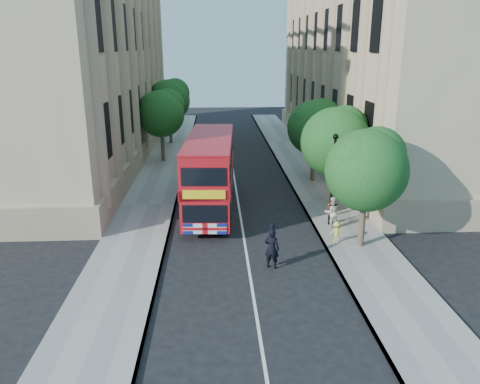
{
  "coord_description": "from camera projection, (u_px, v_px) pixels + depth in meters",
  "views": [
    {
      "loc": [
        -1.48,
        -18.39,
        9.75
      ],
      "look_at": [
        -0.16,
        5.38,
        2.3
      ],
      "focal_mm": 35.0,
      "sensor_mm": 36.0,
      "label": 1
    }
  ],
  "objects": [
    {
      "name": "police_constable",
      "position": [
        272.0,
        249.0,
        21.24
      ],
      "size": [
        0.82,
        0.69,
        1.9
      ],
      "primitive_type": "imported",
      "rotation": [
        0.0,
        0.0,
        2.75
      ],
      "color": "black",
      "rests_on": "ground"
    },
    {
      "name": "tree_left_back",
      "position": [
        170.0,
        98.0,
        47.41
      ],
      "size": [
        4.2,
        4.2,
        6.65
      ],
      "color": "#473828",
      "rests_on": "ground"
    },
    {
      "name": "building_right",
      "position": [
        385.0,
        55.0,
        41.42
      ],
      "size": [
        12.0,
        38.0,
        18.0
      ],
      "primitive_type": "cube",
      "color": "tan",
      "rests_on": "ground"
    },
    {
      "name": "child_b",
      "position": [
        336.0,
        232.0,
        23.86
      ],
      "size": [
        0.73,
        0.44,
        1.11
      ],
      "primitive_type": "imported",
      "rotation": [
        0.0,
        0.0,
        3.18
      ],
      "color": "#D9D74A",
      "rests_on": "pavement_right"
    },
    {
      "name": "double_decker_bus",
      "position": [
        210.0,
        172.0,
        28.16
      ],
      "size": [
        3.15,
        9.92,
        4.52
      ],
      "rotation": [
        0.0,
        0.0,
        -0.06
      ],
      "color": "#A70B12",
      "rests_on": "ground"
    },
    {
      "name": "child_a",
      "position": [
        331.0,
        208.0,
        27.54
      ],
      "size": [
        0.66,
        0.46,
        1.03
      ],
      "primitive_type": "imported",
      "rotation": [
        0.0,
        0.0,
        3.52
      ],
      "color": "orange",
      "rests_on": "pavement_right"
    },
    {
      "name": "pavement_right",
      "position": [
        327.0,
        202.0,
        30.33
      ],
      "size": [
        3.5,
        80.0,
        0.12
      ],
      "primitive_type": "cube",
      "color": "gray",
      "rests_on": "ground"
    },
    {
      "name": "box_van",
      "position": [
        211.0,
        168.0,
        33.19
      ],
      "size": [
        2.49,
        5.41,
        3.02
      ],
      "rotation": [
        0.0,
        0.0,
        0.07
      ],
      "color": "black",
      "rests_on": "ground"
    },
    {
      "name": "pavement_left",
      "position": [
        148.0,
        205.0,
        29.72
      ],
      "size": [
        3.5,
        80.0,
        0.12
      ],
      "primitive_type": "cube",
      "color": "gray",
      "rests_on": "ground"
    },
    {
      "name": "lamp_post",
      "position": [
        333.0,
        183.0,
        25.75
      ],
      "size": [
        0.32,
        0.32,
        5.16
      ],
      "color": "black",
      "rests_on": "pavement_right"
    },
    {
      "name": "woman_pedestrian",
      "position": [
        332.0,
        212.0,
        25.72
      ],
      "size": [
        0.92,
        0.75,
        1.77
      ],
      "primitive_type": "imported",
      "rotation": [
        0.0,
        0.0,
        3.23
      ],
      "color": "beige",
      "rests_on": "pavement_right"
    },
    {
      "name": "tree_right_far",
      "position": [
        315.0,
        124.0,
        33.86
      ],
      "size": [
        4.0,
        4.0,
        6.15
      ],
      "color": "#473828",
      "rests_on": "ground"
    },
    {
      "name": "building_left",
      "position": [
        69.0,
        55.0,
        39.97
      ],
      "size": [
        12.0,
        38.0,
        18.0
      ],
      "primitive_type": "cube",
      "color": "tan",
      "rests_on": "ground"
    },
    {
      "name": "ground",
      "position": [
        250.0,
        278.0,
        20.52
      ],
      "size": [
        120.0,
        120.0,
        0.0
      ],
      "primitive_type": "plane",
      "color": "black",
      "rests_on": "ground"
    },
    {
      "name": "tree_left_far",
      "position": [
        161.0,
        111.0,
        39.87
      ],
      "size": [
        4.0,
        4.0,
        6.3
      ],
      "color": "#473828",
      "rests_on": "ground"
    },
    {
      "name": "tree_right_near",
      "position": [
        367.0,
        166.0,
        22.45
      ],
      "size": [
        4.0,
        4.0,
        6.08
      ],
      "color": "#473828",
      "rests_on": "ground"
    },
    {
      "name": "tree_right_mid",
      "position": [
        336.0,
        138.0,
        28.1
      ],
      "size": [
        4.2,
        4.2,
        6.37
      ],
      "color": "#473828",
      "rests_on": "ground"
    }
  ]
}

